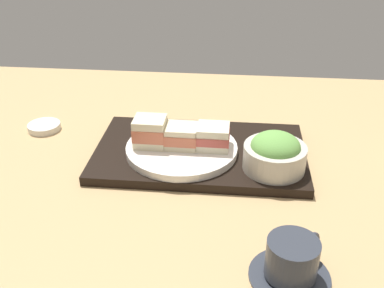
{
  "coord_description": "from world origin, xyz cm",
  "views": [
    {
      "loc": [
        -6.7,
        85.19,
        50.75
      ],
      "look_at": [
        1.41,
        4.07,
        5.0
      ],
      "focal_mm": 42.72,
      "sensor_mm": 36.0,
      "label": 1
    }
  ],
  "objects_px": {
    "salad_bowl": "(275,153)",
    "small_sauce_dish": "(44,127)",
    "sandwich_middle": "(182,136)",
    "coffee_cup": "(292,261)",
    "sandwich_near": "(213,137)",
    "sandwich_plate": "(182,149)",
    "sandwich_far": "(150,132)"
  },
  "relations": [
    {
      "from": "sandwich_plate",
      "to": "sandwich_near",
      "type": "distance_m",
      "value": 0.07
    },
    {
      "from": "sandwich_near",
      "to": "sandwich_middle",
      "type": "height_order",
      "value": "sandwich_near"
    },
    {
      "from": "sandwich_middle",
      "to": "sandwich_far",
      "type": "distance_m",
      "value": 0.07
    },
    {
      "from": "salad_bowl",
      "to": "sandwich_middle",
      "type": "bearing_deg",
      "value": -13.73
    },
    {
      "from": "sandwich_far",
      "to": "sandwich_plate",
      "type": "bearing_deg",
      "value": -179.4
    },
    {
      "from": "sandwich_plate",
      "to": "sandwich_near",
      "type": "height_order",
      "value": "sandwich_near"
    },
    {
      "from": "sandwich_near",
      "to": "sandwich_plate",
      "type": "bearing_deg",
      "value": 0.6
    },
    {
      "from": "sandwich_near",
      "to": "sandwich_far",
      "type": "relative_size",
      "value": 1.02
    },
    {
      "from": "sandwich_plate",
      "to": "small_sauce_dish",
      "type": "relative_size",
      "value": 3.06
    },
    {
      "from": "sandwich_middle",
      "to": "salad_bowl",
      "type": "xyz_separation_m",
      "value": [
        -0.19,
        0.05,
        -0.0
      ]
    },
    {
      "from": "coffee_cup",
      "to": "sandwich_plate",
      "type": "bearing_deg",
      "value": -57.8
    },
    {
      "from": "sandwich_plate",
      "to": "small_sauce_dish",
      "type": "height_order",
      "value": "sandwich_plate"
    },
    {
      "from": "sandwich_middle",
      "to": "small_sauce_dish",
      "type": "bearing_deg",
      "value": -17.15
    },
    {
      "from": "sandwich_middle",
      "to": "sandwich_far",
      "type": "xyz_separation_m",
      "value": [
        0.07,
        0.0,
        0.01
      ]
    },
    {
      "from": "coffee_cup",
      "to": "sandwich_middle",
      "type": "bearing_deg",
      "value": -57.8
    },
    {
      "from": "sandwich_middle",
      "to": "salad_bowl",
      "type": "distance_m",
      "value": 0.2
    },
    {
      "from": "sandwich_middle",
      "to": "small_sauce_dish",
      "type": "xyz_separation_m",
      "value": [
        0.35,
        -0.11,
        -0.05
      ]
    },
    {
      "from": "salad_bowl",
      "to": "small_sauce_dish",
      "type": "relative_size",
      "value": 1.61
    },
    {
      "from": "salad_bowl",
      "to": "small_sauce_dish",
      "type": "xyz_separation_m",
      "value": [
        0.54,
        -0.15,
        -0.05
      ]
    },
    {
      "from": "sandwich_middle",
      "to": "coffee_cup",
      "type": "height_order",
      "value": "sandwich_middle"
    },
    {
      "from": "sandwich_near",
      "to": "salad_bowl",
      "type": "relative_size",
      "value": 0.55
    },
    {
      "from": "sandwich_far",
      "to": "small_sauce_dish",
      "type": "bearing_deg",
      "value": -20.98
    },
    {
      "from": "sandwich_near",
      "to": "salad_bowl",
      "type": "height_order",
      "value": "salad_bowl"
    },
    {
      "from": "sandwich_middle",
      "to": "sandwich_far",
      "type": "relative_size",
      "value": 1.0
    },
    {
      "from": "sandwich_plate",
      "to": "coffee_cup",
      "type": "relative_size",
      "value": 1.92
    },
    {
      "from": "small_sauce_dish",
      "to": "coffee_cup",
      "type": "bearing_deg",
      "value": 142.1
    },
    {
      "from": "small_sauce_dish",
      "to": "sandwich_near",
      "type": "bearing_deg",
      "value": 165.55
    },
    {
      "from": "sandwich_plate",
      "to": "coffee_cup",
      "type": "bearing_deg",
      "value": 122.2
    },
    {
      "from": "sandwich_near",
      "to": "small_sauce_dish",
      "type": "xyz_separation_m",
      "value": [
        0.41,
        -0.11,
        -0.05
      ]
    },
    {
      "from": "sandwich_middle",
      "to": "coffee_cup",
      "type": "distance_m",
      "value": 0.38
    },
    {
      "from": "sandwich_near",
      "to": "coffee_cup",
      "type": "bearing_deg",
      "value": 112.91
    },
    {
      "from": "sandwich_plate",
      "to": "sandwich_far",
      "type": "bearing_deg",
      "value": 0.6
    }
  ]
}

